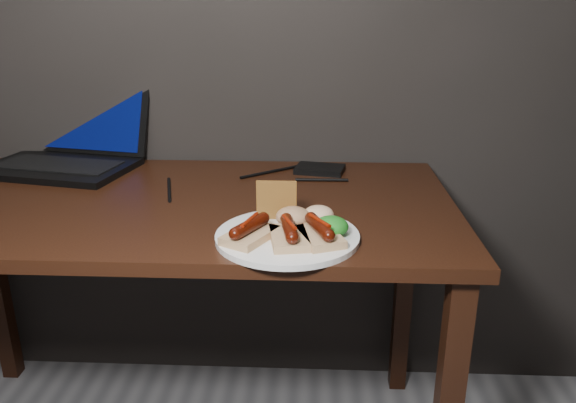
{
  "coord_description": "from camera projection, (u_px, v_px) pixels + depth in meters",
  "views": [
    {
      "loc": [
        0.36,
        0.12,
        1.2
      ],
      "look_at": [
        0.31,
        1.18,
        0.82
      ],
      "focal_mm": 35.0,
      "sensor_mm": 36.0,
      "label": 1
    }
  ],
  "objects": [
    {
      "name": "desk",
      "position": [
        166.0,
        233.0,
        1.39
      ],
      "size": [
        1.4,
        0.7,
        0.75
      ],
      "color": "black",
      "rests_on": "ground"
    },
    {
      "name": "laptop",
      "position": [
        69.0,
        147.0,
        1.62
      ],
      "size": [
        0.46,
        0.41,
        0.25
      ],
      "color": "black",
      "rests_on": "desk"
    },
    {
      "name": "hard_drive",
      "position": [
        320.0,
        169.0,
        1.57
      ],
      "size": [
        0.15,
        0.11,
        0.02
      ],
      "primitive_type": "cube",
      "rotation": [
        0.0,
        0.0,
        -0.2
      ],
      "color": "black",
      "rests_on": "desk"
    },
    {
      "name": "desk_cables",
      "position": [
        183.0,
        179.0,
        1.49
      ],
      "size": [
        0.96,
        0.33,
        0.01
      ],
      "color": "black",
      "rests_on": "desk"
    },
    {
      "name": "plate",
      "position": [
        287.0,
        236.0,
        1.13
      ],
      "size": [
        0.34,
        0.34,
        0.01
      ],
      "primitive_type": "cylinder",
      "rotation": [
        0.0,
        0.0,
        0.19
      ],
      "color": "white",
      "rests_on": "desk"
    },
    {
      "name": "bread_sausage_left",
      "position": [
        250.0,
        231.0,
        1.09
      ],
      "size": [
        0.12,
        0.13,
        0.04
      ],
      "color": "#DBB280",
      "rests_on": "plate"
    },
    {
      "name": "bread_sausage_center",
      "position": [
        289.0,
        233.0,
        1.08
      ],
      "size": [
        0.09,
        0.12,
        0.04
      ],
      "color": "#DBB280",
      "rests_on": "plate"
    },
    {
      "name": "bread_sausage_right",
      "position": [
        319.0,
        232.0,
        1.09
      ],
      "size": [
        0.11,
        0.13,
        0.04
      ],
      "color": "#DBB280",
      "rests_on": "plate"
    },
    {
      "name": "crispbread",
      "position": [
        277.0,
        200.0,
        1.19
      ],
      "size": [
        0.08,
        0.01,
        0.08
      ],
      "primitive_type": "cube",
      "color": "#A46F2D",
      "rests_on": "plate"
    },
    {
      "name": "salad_greens",
      "position": [
        331.0,
        226.0,
        1.11
      ],
      "size": [
        0.07,
        0.07,
        0.04
      ],
      "primitive_type": "ellipsoid",
      "color": "#136014",
      "rests_on": "plate"
    },
    {
      "name": "salsa_mound",
      "position": [
        293.0,
        217.0,
        1.16
      ],
      "size": [
        0.07,
        0.07,
        0.04
      ],
      "primitive_type": "ellipsoid",
      "color": "maroon",
      "rests_on": "plate"
    },
    {
      "name": "coleslaw_mound",
      "position": [
        319.0,
        214.0,
        1.18
      ],
      "size": [
        0.06,
        0.06,
        0.04
      ],
      "primitive_type": "ellipsoid",
      "color": "beige",
      "rests_on": "plate"
    }
  ]
}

